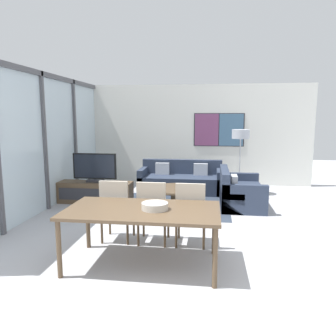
{
  "coord_description": "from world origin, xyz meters",
  "views": [
    {
      "loc": [
        0.55,
        -3.22,
        1.9
      ],
      "look_at": [
        -0.24,
        2.83,
        0.95
      ],
      "focal_mm": 35.0,
      "sensor_mm": 36.0,
      "label": 1
    }
  ],
  "objects": [
    {
      "name": "wall_back",
      "position": [
        0.03,
        6.07,
        1.41
      ],
      "size": [
        6.65,
        0.09,
        2.8
      ],
      "color": "silver",
      "rests_on": "ground_plane"
    },
    {
      "name": "area_rug",
      "position": [
        -0.19,
        3.64,
        0.0
      ],
      "size": [
        2.32,
        2.09,
        0.01
      ],
      "color": "#333D4C",
      "rests_on": "ground_plane"
    },
    {
      "name": "dining_table",
      "position": [
        -0.29,
        0.72,
        0.69
      ],
      "size": [
        1.95,
        1.05,
        0.75
      ],
      "color": "brown",
      "rests_on": "ground_plane"
    },
    {
      "name": "sofa_main",
      "position": [
        -0.19,
        5.03,
        0.27
      ],
      "size": [
        2.09,
        0.9,
        0.79
      ],
      "color": "#2D384C",
      "rests_on": "ground_plane"
    },
    {
      "name": "television",
      "position": [
        -1.98,
        3.66,
        0.79
      ],
      "size": [
        0.98,
        0.2,
        0.64
      ],
      "color": "#2D2D33",
      "rests_on": "tv_console"
    },
    {
      "name": "fruit_bowl",
      "position": [
        -0.13,
        0.71,
        0.8
      ],
      "size": [
        0.34,
        0.34,
        0.09
      ],
      "color": "#B7B2A8",
      "rests_on": "dining_table"
    },
    {
      "name": "dining_chair_right",
      "position": [
        0.28,
        1.43,
        0.53
      ],
      "size": [
        0.46,
        0.46,
        0.97
      ],
      "color": "#B2A899",
      "rests_on": "ground_plane"
    },
    {
      "name": "coffee_table",
      "position": [
        -0.19,
        3.64,
        0.3
      ],
      "size": [
        1.08,
        1.08,
        0.39
      ],
      "color": "brown",
      "rests_on": "ground_plane"
    },
    {
      "name": "dining_chair_centre",
      "position": [
        -0.29,
        1.44,
        0.53
      ],
      "size": [
        0.46,
        0.46,
        0.97
      ],
      "color": "#B2A899",
      "rests_on": "ground_plane"
    },
    {
      "name": "ground_plane",
      "position": [
        0.0,
        0.0,
        0.0
      ],
      "size": [
        24.0,
        24.0,
        0.0
      ],
      "primitive_type": "plane",
      "color": "#B2B2B7"
    },
    {
      "name": "sofa_side",
      "position": [
        1.15,
        3.84,
        0.27
      ],
      "size": [
        0.9,
        1.51,
        0.79
      ],
      "rotation": [
        0.0,
        0.0,
        1.57
      ],
      "color": "#2D384C",
      "rests_on": "ground_plane"
    },
    {
      "name": "dining_chair_left",
      "position": [
        -0.86,
        1.47,
        0.53
      ],
      "size": [
        0.46,
        0.46,
        0.97
      ],
      "color": "#B2A899",
      "rests_on": "ground_plane"
    },
    {
      "name": "window_wall_left",
      "position": [
        -2.82,
        3.04,
        1.53
      ],
      "size": [
        0.07,
        6.07,
        2.8
      ],
      "color": "silver",
      "rests_on": "ground_plane"
    },
    {
      "name": "floor_lamp",
      "position": [
        1.27,
        4.91,
        1.41
      ],
      "size": [
        0.42,
        0.42,
        1.6
      ],
      "color": "#2D2D33",
      "rests_on": "ground_plane"
    },
    {
      "name": "tv_console",
      "position": [
        -1.98,
        3.66,
        0.24
      ],
      "size": [
        1.64,
        0.45,
        0.47
      ],
      "color": "brown",
      "rests_on": "ground_plane"
    }
  ]
}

